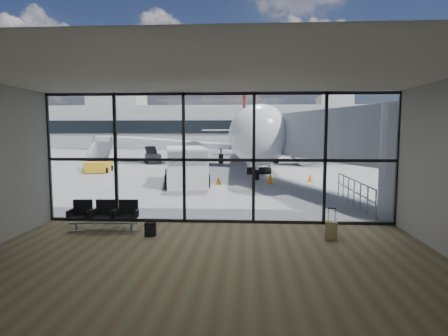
# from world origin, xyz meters

# --- Properties ---
(ground) EXTENTS (220.00, 220.00, 0.00)m
(ground) POSITION_xyz_m (0.00, 40.00, 0.00)
(ground) COLOR slate
(ground) RESTS_ON ground
(lounge_shell) EXTENTS (12.02, 8.01, 4.51)m
(lounge_shell) POSITION_xyz_m (0.00, -4.80, 2.65)
(lounge_shell) COLOR brown
(lounge_shell) RESTS_ON ground
(glass_curtain_wall) EXTENTS (12.10, 0.12, 4.50)m
(glass_curtain_wall) POSITION_xyz_m (0.00, 0.00, 2.25)
(glass_curtain_wall) COLOR white
(glass_curtain_wall) RESTS_ON ground
(jet_bridge) EXTENTS (8.00, 16.50, 4.33)m
(jet_bridge) POSITION_xyz_m (4.90, 7.07, 2.76)
(jet_bridge) COLOR gray
(jet_bridge) RESTS_ON ground
(apron_railing) EXTENTS (0.06, 5.46, 1.11)m
(apron_railing) POSITION_xyz_m (5.60, 3.50, 0.72)
(apron_railing) COLOR gray
(apron_railing) RESTS_ON ground
(far_terminal) EXTENTS (80.00, 12.20, 11.00)m
(far_terminal) POSITION_xyz_m (-0.59, 61.97, 4.21)
(far_terminal) COLOR #A7A7A2
(far_terminal) RESTS_ON ground
(tree_0) EXTENTS (4.95, 4.95, 7.12)m
(tree_0) POSITION_xyz_m (-45.00, 72.00, 4.63)
(tree_0) COLOR #382619
(tree_0) RESTS_ON ground
(tree_1) EXTENTS (5.61, 5.61, 8.07)m
(tree_1) POSITION_xyz_m (-39.00, 72.00, 5.25)
(tree_1) COLOR #382619
(tree_1) RESTS_ON ground
(tree_2) EXTENTS (6.27, 6.27, 9.03)m
(tree_2) POSITION_xyz_m (-33.00, 72.00, 5.88)
(tree_2) COLOR #382619
(tree_2) RESTS_ON ground
(tree_3) EXTENTS (4.95, 4.95, 7.12)m
(tree_3) POSITION_xyz_m (-27.00, 72.00, 4.63)
(tree_3) COLOR #382619
(tree_3) RESTS_ON ground
(tree_4) EXTENTS (5.61, 5.61, 8.07)m
(tree_4) POSITION_xyz_m (-21.00, 72.00, 5.25)
(tree_4) COLOR #382619
(tree_4) RESTS_ON ground
(tree_5) EXTENTS (6.27, 6.27, 9.03)m
(tree_5) POSITION_xyz_m (-15.00, 72.00, 5.88)
(tree_5) COLOR #382619
(tree_5) RESTS_ON ground
(seating_row) EXTENTS (2.18, 0.73, 0.97)m
(seating_row) POSITION_xyz_m (-3.61, -1.16, 0.54)
(seating_row) COLOR gray
(seating_row) RESTS_ON ground
(backpack) EXTENTS (0.32, 0.30, 0.46)m
(backpack) POSITION_xyz_m (-1.95, -1.82, 0.22)
(backpack) COLOR black
(backpack) RESTS_ON ground
(suitcase) EXTENTS (0.38, 0.31, 0.94)m
(suitcase) POSITION_xyz_m (3.44, -1.89, 0.28)
(suitcase) COLOR #918151
(suitcase) RESTS_ON ground
(airliner) EXTENTS (31.93, 36.97, 9.52)m
(airliner) POSITION_xyz_m (1.14, 25.79, 2.90)
(airliner) COLOR silver
(airliner) RESTS_ON ground
(service_van) EXTENTS (3.28, 5.47, 2.23)m
(service_van) POSITION_xyz_m (-2.63, 9.23, 1.15)
(service_van) COLOR silver
(service_van) RESTS_ON ground
(belt_loader) EXTENTS (2.40, 3.71, 1.63)m
(belt_loader) POSITION_xyz_m (-8.41, 24.10, 0.55)
(belt_loader) COLOR black
(belt_loader) RESTS_ON ground
(mobile_stairs) EXTENTS (2.12, 3.48, 2.31)m
(mobile_stairs) POSITION_xyz_m (-10.64, 15.93, 0.56)
(mobile_stairs) COLOR gold
(mobile_stairs) RESTS_ON ground
(traffic_cone_a) EXTENTS (0.46, 0.46, 0.65)m
(traffic_cone_a) POSITION_xyz_m (2.42, 10.00, 0.31)
(traffic_cone_a) COLOR orange
(traffic_cone_a) RESTS_ON ground
(traffic_cone_b) EXTENTS (0.36, 0.36, 0.51)m
(traffic_cone_b) POSITION_xyz_m (-0.71, 9.34, 0.24)
(traffic_cone_b) COLOR #D75E0B
(traffic_cone_b) RESTS_ON ground
(traffic_cone_c) EXTENTS (0.37, 0.37, 0.53)m
(traffic_cone_c) POSITION_xyz_m (5.00, 10.99, 0.25)
(traffic_cone_c) COLOR orange
(traffic_cone_c) RESTS_ON ground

